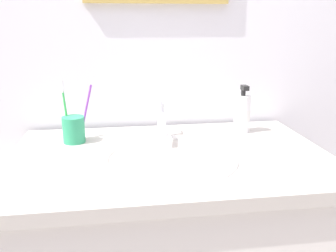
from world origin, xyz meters
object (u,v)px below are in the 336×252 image
toothbrush_cup (74,130)px  toothbrush_purple (87,105)px  faucet (161,121)px  soap_dispenser (242,113)px  toothbrush_white (65,109)px  toothbrush_green (65,107)px

toothbrush_cup → toothbrush_purple: size_ratio=0.42×
faucet → soap_dispenser: bearing=7.4°
toothbrush_white → toothbrush_green: toothbrush_green is taller
faucet → toothbrush_white: (-0.31, 0.03, 0.04)m
toothbrush_green → soap_dispenser: bearing=0.8°
faucet → toothbrush_purple: toothbrush_purple is taller
toothbrush_green → soap_dispenser: 0.61m
toothbrush_purple → soap_dispenser: 0.54m
toothbrush_cup → toothbrush_green: 0.08m
toothbrush_green → toothbrush_white: bearing=117.1°
toothbrush_cup → toothbrush_green: size_ratio=0.44×
toothbrush_cup → toothbrush_white: size_ratio=0.48×
toothbrush_cup → toothbrush_purple: (0.05, 0.02, 0.08)m
faucet → toothbrush_purple: size_ratio=0.83×
toothbrush_white → soap_dispenser: size_ratio=1.06×
toothbrush_purple → faucet: bearing=-6.5°
soap_dispenser → toothbrush_purple: bearing=-178.8°
toothbrush_white → toothbrush_green: (0.00, -0.00, 0.01)m
toothbrush_white → toothbrush_purple: toothbrush_purple is taller
faucet → soap_dispenser: 0.30m
toothbrush_purple → toothbrush_green: size_ratio=1.05×
toothbrush_purple → toothbrush_green: (-0.07, 0.00, -0.00)m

